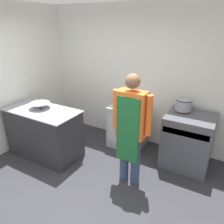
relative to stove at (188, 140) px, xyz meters
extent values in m
plane|color=#2D2D33|center=(-1.34, -1.73, -0.47)|extent=(14.00, 14.00, 0.00)
cube|color=silver|center=(-1.34, 0.44, 0.88)|extent=(8.00, 0.05, 2.70)
cube|color=silver|center=(-3.14, -0.73, 0.88)|extent=(0.05, 8.00, 2.70)
cube|color=#2D2D33|center=(-2.37, -1.00, -0.02)|extent=(1.32, 0.67, 0.89)
cube|color=gray|center=(-2.37, -1.00, 0.43)|extent=(1.38, 0.70, 0.02)
cube|color=#4C4F56|center=(0.00, 0.00, 0.00)|extent=(0.77, 0.73, 0.93)
cube|color=gray|center=(0.00, -0.35, 0.30)|extent=(0.71, 0.03, 0.10)
cube|color=gray|center=(0.00, 0.35, 0.48)|extent=(0.77, 0.03, 0.02)
cube|color=#A8ADB2|center=(-1.18, 0.09, -0.05)|extent=(0.68, 0.61, 0.85)
cube|color=silver|center=(-1.18, -0.20, 0.00)|extent=(0.58, 0.02, 0.59)
cylinder|color=#38476B|center=(-0.77, -0.89, -0.07)|extent=(0.14, 0.14, 0.79)
cylinder|color=#38476B|center=(-0.58, -0.89, -0.07)|extent=(0.14, 0.14, 0.79)
cube|color=orange|center=(-0.67, -0.89, 0.67)|extent=(0.42, 0.22, 0.69)
cube|color=#1E6633|center=(-0.67, -1.01, 0.47)|extent=(0.34, 0.02, 0.99)
cylinder|color=orange|center=(-0.93, -0.89, 0.71)|extent=(0.09, 0.09, 0.59)
cylinder|color=orange|center=(-0.42, -0.89, 0.71)|extent=(0.09, 0.09, 0.59)
sphere|color=brown|center=(-0.67, -0.89, 1.15)|extent=(0.21, 0.21, 0.21)
cone|color=gray|center=(-2.45, -0.95, 0.49)|extent=(0.37, 0.37, 0.10)
cylinder|color=gray|center=(-0.17, 0.13, 0.57)|extent=(0.28, 0.28, 0.18)
ellipsoid|color=gray|center=(-0.17, 0.13, 0.68)|extent=(0.27, 0.27, 0.05)
camera|label=1|loc=(0.50, -3.49, 1.89)|focal=35.00mm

